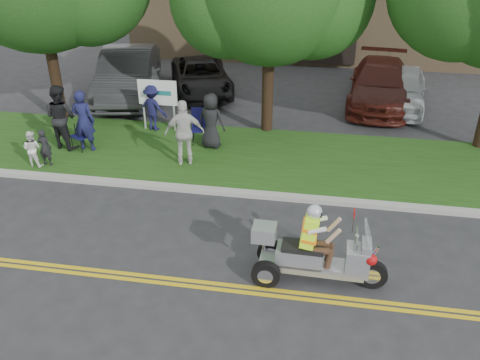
% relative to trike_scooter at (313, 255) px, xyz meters
% --- Properties ---
extents(ground, '(120.00, 120.00, 0.00)m').
position_rel_trike_scooter_xyz_m(ground, '(-2.27, -0.03, -0.60)').
color(ground, '#28282B').
rests_on(ground, ground).
extents(centerline_near, '(60.00, 0.10, 0.01)m').
position_rel_trike_scooter_xyz_m(centerline_near, '(-2.27, -0.61, -0.60)').
color(centerline_near, gold).
rests_on(centerline_near, ground).
extents(centerline_far, '(60.00, 0.10, 0.01)m').
position_rel_trike_scooter_xyz_m(centerline_far, '(-2.27, -0.45, -0.60)').
color(centerline_far, gold).
rests_on(centerline_far, ground).
extents(curb, '(60.00, 0.25, 0.12)m').
position_rel_trike_scooter_xyz_m(curb, '(-2.27, 3.02, -0.54)').
color(curb, '#A8A89E').
rests_on(curb, ground).
extents(grass_verge, '(60.00, 4.00, 0.10)m').
position_rel_trike_scooter_xyz_m(grass_verge, '(-2.27, 5.17, -0.55)').
color(grass_verge, '#1F4311').
rests_on(grass_verge, ground).
extents(commercial_building, '(18.00, 8.20, 4.00)m').
position_rel_trike_scooter_xyz_m(commercial_building, '(-0.27, 18.95, 1.40)').
color(commercial_building, '#9E7F5B').
rests_on(commercial_building, ground).
extents(business_sign, '(1.25, 0.06, 1.75)m').
position_rel_trike_scooter_xyz_m(business_sign, '(-5.17, 6.57, 0.65)').
color(business_sign, silver).
rests_on(business_sign, ground).
extents(trike_scooter, '(2.64, 0.89, 1.73)m').
position_rel_trike_scooter_xyz_m(trike_scooter, '(0.00, 0.00, 0.00)').
color(trike_scooter, black).
rests_on(trike_scooter, ground).
extents(lawn_chair_a, '(0.70, 0.70, 0.97)m').
position_rel_trike_scooter_xyz_m(lawn_chair_a, '(-6.95, 4.87, 0.05)').
color(lawn_chair_a, black).
rests_on(lawn_chair_a, grass_verge).
extents(lawn_chair_b, '(0.65, 0.67, 1.03)m').
position_rel_trike_scooter_xyz_m(lawn_chair_b, '(-3.65, 5.91, 0.08)').
color(lawn_chair_b, black).
rests_on(lawn_chair_b, grass_verge).
extents(spectator_adult_left, '(0.68, 0.46, 1.83)m').
position_rel_trike_scooter_xyz_m(spectator_adult_left, '(-6.85, 4.76, 0.42)').
color(spectator_adult_left, '#191B47').
rests_on(spectator_adult_left, grass_verge).
extents(spectator_adult_mid, '(1.10, 0.95, 1.92)m').
position_rel_trike_scooter_xyz_m(spectator_adult_mid, '(-7.58, 4.81, 0.46)').
color(spectator_adult_mid, black).
rests_on(spectator_adult_mid, grass_verge).
extents(spectator_adult_right, '(1.18, 0.77, 1.86)m').
position_rel_trike_scooter_xyz_m(spectator_adult_right, '(-3.71, 4.36, 0.43)').
color(spectator_adult_right, silver).
rests_on(spectator_adult_right, grass_verge).
extents(spectator_chair_a, '(1.08, 0.82, 1.48)m').
position_rel_trike_scooter_xyz_m(spectator_chair_a, '(-5.35, 6.55, 0.24)').
color(spectator_chair_a, '#171740').
rests_on(spectator_chair_a, grass_verge).
extents(spectator_chair_b, '(0.92, 0.71, 1.67)m').
position_rel_trike_scooter_xyz_m(spectator_chair_b, '(-3.23, 5.55, 0.33)').
color(spectator_chair_b, black).
rests_on(spectator_chair_b, grass_verge).
extents(child_left, '(0.40, 0.27, 1.06)m').
position_rel_trike_scooter_xyz_m(child_left, '(-7.52, 3.62, 0.03)').
color(child_left, black).
rests_on(child_left, grass_verge).
extents(child_right, '(0.52, 0.41, 1.04)m').
position_rel_trike_scooter_xyz_m(child_right, '(-7.84, 3.51, 0.02)').
color(child_right, white).
rests_on(child_right, grass_verge).
extents(parked_car_far_left, '(3.41, 4.82, 1.52)m').
position_rel_trike_scooter_xyz_m(parked_car_far_left, '(-7.27, 10.29, 0.16)').
color(parked_car_far_left, '#9C9EA3').
rests_on(parked_car_far_left, ground).
extents(parked_car_left, '(2.97, 5.69, 1.79)m').
position_rel_trike_scooter_xyz_m(parked_car_left, '(-7.36, 9.70, 0.29)').
color(parked_car_left, '#2E2E30').
rests_on(parked_car_left, ground).
extents(parked_car_mid, '(3.51, 4.98, 1.26)m').
position_rel_trike_scooter_xyz_m(parked_car_mid, '(-4.77, 10.66, 0.03)').
color(parked_car_mid, black).
rests_on(parked_car_mid, ground).
extents(parked_car_right, '(2.63, 5.38, 1.51)m').
position_rel_trike_scooter_xyz_m(parked_car_right, '(1.98, 10.50, 0.15)').
color(parked_car_right, '#451710').
rests_on(parked_car_right, ground).
extents(parked_car_far_right, '(2.23, 4.32, 1.41)m').
position_rel_trike_scooter_xyz_m(parked_car_far_right, '(2.73, 10.24, 0.10)').
color(parked_car_far_right, silver).
rests_on(parked_car_far_right, ground).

